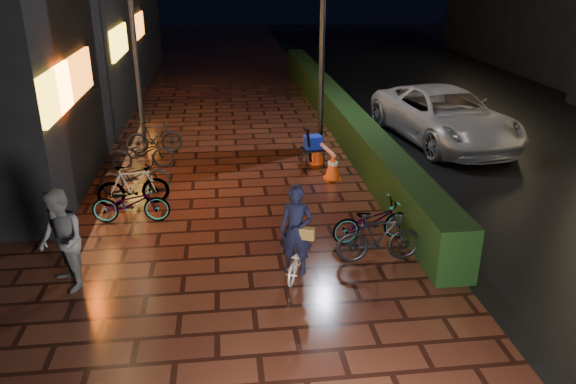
{
  "coord_description": "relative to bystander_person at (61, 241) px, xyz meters",
  "views": [
    {
      "loc": [
        -0.34,
        -9.46,
        4.88
      ],
      "look_at": [
        0.75,
        -0.3,
        1.1
      ],
      "focal_mm": 35.0,
      "sensor_mm": 36.0,
      "label": 1
    }
  ],
  "objects": [
    {
      "name": "van",
      "position": [
        8.98,
        7.03,
        -0.08
      ],
      "size": [
        3.32,
        5.83,
        1.53
      ],
      "primitive_type": "imported",
      "rotation": [
        0.0,
        0.0,
        0.15
      ],
      "color": "#A7A6AB",
      "rests_on": "ground"
    },
    {
      "name": "lamp_post_hedge",
      "position": [
        5.28,
        6.71,
        2.21
      ],
      "size": [
        0.53,
        0.15,
        5.57
      ],
      "color": "black",
      "rests_on": "ground"
    },
    {
      "name": "traffic_barrier",
      "position": [
        5.1,
        4.98,
        -0.53
      ],
      "size": [
        0.58,
        1.58,
        0.64
      ],
      "color": "#FD450D",
      "rests_on": "ground"
    },
    {
      "name": "bystander_person",
      "position": [
        0.0,
        0.0,
        0.0
      ],
      "size": [
        0.98,
        1.04,
        1.7
      ],
      "primitive_type": "imported",
      "rotation": [
        0.0,
        0.0,
        -1.01
      ],
      "color": "slate",
      "rests_on": "ground"
    },
    {
      "name": "cart_assembly",
      "position": [
        4.86,
        5.42,
        -0.28
      ],
      "size": [
        0.66,
        0.69,
        1.11
      ],
      "color": "black",
      "rests_on": "ground"
    },
    {
      "name": "cyclist",
      "position": [
        3.71,
        -0.06,
        -0.24
      ],
      "size": [
        0.8,
        1.2,
        1.63
      ],
      "color": "white",
      "rests_on": "ground"
    },
    {
      "name": "parked_bikes_storefront",
      "position": [
        0.61,
        4.44,
        -0.42
      ],
      "size": [
        1.77,
        5.09,
        0.91
      ],
      "color": "black",
      "rests_on": "ground"
    },
    {
      "name": "parked_bikes_hedge",
      "position": [
        5.24,
        0.69,
        -0.42
      ],
      "size": [
        1.65,
        1.39,
        0.91
      ],
      "color": "black",
      "rests_on": "ground"
    },
    {
      "name": "lamp_post_sf",
      "position": [
        0.29,
        7.92,
        1.89
      ],
      "size": [
        0.47,
        0.14,
        4.98
      ],
      "color": "black",
      "rests_on": "ground"
    },
    {
      "name": "asphalt_road",
      "position": [
        11.94,
        6.27,
        -0.85
      ],
      "size": [
        11.0,
        60.0,
        0.01
      ],
      "primitive_type": "cube",
      "color": "black",
      "rests_on": "ground"
    },
    {
      "name": "hedge",
      "position": [
        6.24,
        9.27,
        -0.35
      ],
      "size": [
        0.7,
        20.0,
        1.0
      ],
      "primitive_type": "cube",
      "color": "black",
      "rests_on": "ground"
    },
    {
      "name": "ground",
      "position": [
        2.94,
        1.27,
        -0.85
      ],
      "size": [
        80.0,
        80.0,
        0.0
      ],
      "primitive_type": "plane",
      "color": "#381911",
      "rests_on": "ground"
    }
  ]
}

